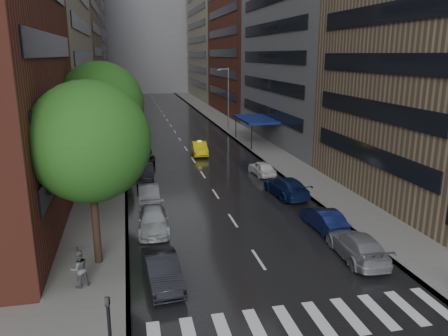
{
  "coord_description": "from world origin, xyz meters",
  "views": [
    {
      "loc": [
        -6.66,
        -17.13,
        11.03
      ],
      "look_at": [
        0.0,
        12.81,
        3.0
      ],
      "focal_mm": 35.0,
      "sensor_mm": 36.0,
      "label": 1
    }
  ],
  "objects": [
    {
      "name": "buildings_left",
      "position": [
        -15.0,
        58.79,
        15.99
      ],
      "size": [
        8.0,
        108.0,
        38.0
      ],
      "color": "maroon",
      "rests_on": "ground"
    },
    {
      "name": "road",
      "position": [
        0.0,
        50.0,
        0.01
      ],
      "size": [
        14.0,
        140.0,
        0.01
      ],
      "primitive_type": "cube",
      "color": "black",
      "rests_on": "ground"
    },
    {
      "name": "taxi",
      "position": [
        1.08,
        30.39,
        0.74
      ],
      "size": [
        1.79,
        4.55,
        1.48
      ],
      "primitive_type": "imported",
      "rotation": [
        0.0,
        0.0,
        -0.05
      ],
      "color": "#DCBF0B",
      "rests_on": "ground"
    },
    {
      "name": "ground",
      "position": [
        0.0,
        0.0,
        0.0
      ],
      "size": [
        220.0,
        220.0,
        0.0
      ],
      "primitive_type": "plane",
      "color": "gray",
      "rests_on": "ground"
    },
    {
      "name": "street_lamp_right",
      "position": [
        7.72,
        45.0,
        4.89
      ],
      "size": [
        1.74,
        0.22,
        9.0
      ],
      "color": "gray",
      "rests_on": "sidewalk_right"
    },
    {
      "name": "awning",
      "position": [
        8.98,
        35.0,
        3.13
      ],
      "size": [
        4.0,
        8.0,
        3.12
      ],
      "color": "navy",
      "rests_on": "sidewalk_right"
    },
    {
      "name": "crosswalk",
      "position": [
        0.2,
        -2.0,
        0.01
      ],
      "size": [
        13.15,
        2.8,
        0.01
      ],
      "color": "silver",
      "rests_on": "ground"
    },
    {
      "name": "tree_near",
      "position": [
        -8.6,
        5.35,
        6.75
      ],
      "size": [
        6.18,
        6.18,
        9.85
      ],
      "color": "#382619",
      "rests_on": "ground"
    },
    {
      "name": "ped_black_umbrella",
      "position": [
        -9.31,
        2.87,
        1.38
      ],
      "size": [
        1.13,
        1.03,
        2.09
      ],
      "color": "#57575D",
      "rests_on": "sidewalk_left"
    },
    {
      "name": "buildings_right",
      "position": [
        15.0,
        56.7,
        15.03
      ],
      "size": [
        8.05,
        109.1,
        36.0
      ],
      "color": "#937A5B",
      "rests_on": "ground"
    },
    {
      "name": "parked_cars_left",
      "position": [
        -5.4,
        16.66,
        0.72
      ],
      "size": [
        2.6,
        30.71,
        1.47
      ],
      "color": "black",
      "rests_on": "ground"
    },
    {
      "name": "tree_far",
      "position": [
        -8.6,
        29.88,
        4.89
      ],
      "size": [
        4.49,
        4.49,
        7.16
      ],
      "color": "#382619",
      "rests_on": "ground"
    },
    {
      "name": "parked_cars_right",
      "position": [
        5.4,
        10.72,
        0.73
      ],
      "size": [
        2.66,
        22.34,
        1.53
      ],
      "color": "gray",
      "rests_on": "ground"
    },
    {
      "name": "building_far",
      "position": [
        0.0,
        118.0,
        16.0
      ],
      "size": [
        40.0,
        14.0,
        32.0
      ],
      "primitive_type": "cube",
      "color": "slate",
      "rests_on": "ground"
    },
    {
      "name": "sidewalk_right",
      "position": [
        9.0,
        50.0,
        0.07
      ],
      "size": [
        4.0,
        140.0,
        0.15
      ],
      "primitive_type": "cube",
      "color": "gray",
      "rests_on": "ground"
    },
    {
      "name": "traffic_light",
      "position": [
        -7.6,
        -4.36,
        2.23
      ],
      "size": [
        0.18,
        0.15,
        3.45
      ],
      "color": "black",
      "rests_on": "sidewalk_left"
    },
    {
      "name": "street_lamp_left",
      "position": [
        -7.72,
        30.0,
        4.89
      ],
      "size": [
        1.74,
        0.22,
        9.0
      ],
      "color": "gray",
      "rests_on": "sidewalk_left"
    },
    {
      "name": "tree_mid",
      "position": [
        -8.6,
        18.21,
        7.22
      ],
      "size": [
        6.61,
        6.61,
        10.54
      ],
      "color": "#382619",
      "rests_on": "ground"
    },
    {
      "name": "sidewalk_left",
      "position": [
        -9.0,
        50.0,
        0.07
      ],
      "size": [
        4.0,
        140.0,
        0.15
      ],
      "primitive_type": "cube",
      "color": "gray",
      "rests_on": "ground"
    }
  ]
}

